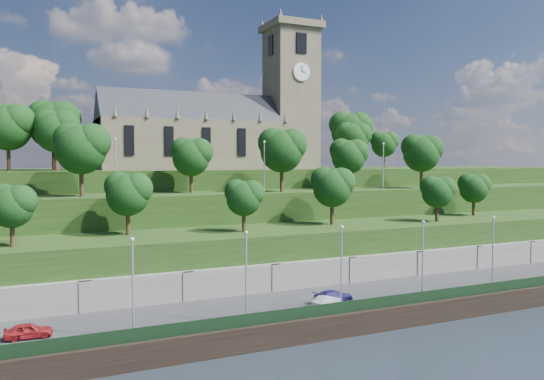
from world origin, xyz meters
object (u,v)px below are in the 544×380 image
church (223,126)px  car_left (28,331)px  car_middle (326,302)px  car_right (334,296)px

church → car_left: bearing=-127.0°
car_middle → car_right: (1.65, 1.35, 0.03)m
car_left → car_right: 28.31m
church → car_left: church is taller
car_middle → car_right: car_right is taller
car_middle → car_left: bearing=64.2°
car_left → car_middle: size_ratio=1.04×
church → car_middle: bearing=-95.4°
car_left → car_right: bearing=-89.7°
car_left → church: bearing=-35.3°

